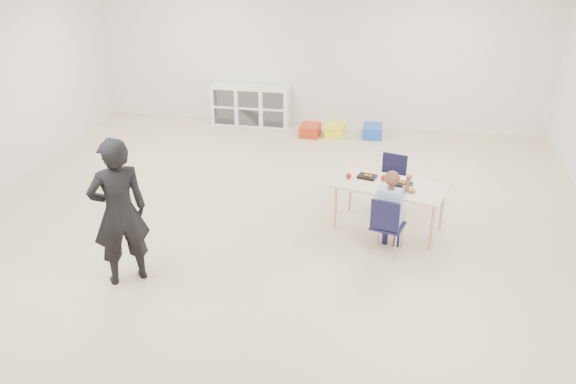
% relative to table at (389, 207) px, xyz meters
% --- Properties ---
extents(room, '(9.00, 9.02, 2.80)m').
position_rel_table_xyz_m(room, '(-1.39, -0.69, 1.10)').
color(room, beige).
rests_on(room, ground).
extents(table, '(1.44, 0.97, 0.60)m').
position_rel_table_xyz_m(table, '(0.00, 0.00, 0.00)').
color(table, beige).
rests_on(table, ground).
extents(chair_near, '(0.42, 0.41, 0.72)m').
position_rel_table_xyz_m(chair_near, '(0.00, -0.57, 0.06)').
color(chair_near, black).
rests_on(chair_near, ground).
extents(chair_far, '(0.42, 0.41, 0.72)m').
position_rel_table_xyz_m(chair_far, '(-0.00, 0.57, 0.06)').
color(chair_far, black).
rests_on(chair_far, ground).
extents(child, '(0.59, 0.59, 1.14)m').
position_rel_table_xyz_m(child, '(0.00, -0.57, 0.26)').
color(child, '#A0B8D9').
rests_on(child, chair_near).
extents(lunch_tray_near, '(0.25, 0.21, 0.03)m').
position_rel_table_xyz_m(lunch_tray_near, '(0.14, 0.01, 0.31)').
color(lunch_tray_near, black).
rests_on(lunch_tray_near, table).
extents(lunch_tray_far, '(0.25, 0.21, 0.03)m').
position_rel_table_xyz_m(lunch_tray_far, '(-0.29, 0.16, 0.31)').
color(lunch_tray_far, black).
rests_on(lunch_tray_far, table).
extents(milk_carton, '(0.09, 0.09, 0.10)m').
position_rel_table_xyz_m(milk_carton, '(-0.00, -0.14, 0.35)').
color(milk_carton, white).
rests_on(milk_carton, table).
extents(bread_roll, '(0.09, 0.09, 0.07)m').
position_rel_table_xyz_m(bread_roll, '(0.24, -0.16, 0.33)').
color(bread_roll, tan).
rests_on(bread_roll, table).
extents(apple_near, '(0.07, 0.07, 0.07)m').
position_rel_table_xyz_m(apple_near, '(-0.09, 0.10, 0.33)').
color(apple_near, '#9C140E').
rests_on(apple_near, table).
extents(apple_far, '(0.07, 0.07, 0.07)m').
position_rel_table_xyz_m(apple_far, '(-0.52, 0.09, 0.33)').
color(apple_far, '#9C140E').
rests_on(apple_far, table).
extents(cubby_shelf, '(1.40, 0.40, 0.70)m').
position_rel_table_xyz_m(cubby_shelf, '(-2.59, 3.59, 0.05)').
color(cubby_shelf, white).
rests_on(cubby_shelf, ground).
extents(adult, '(0.70, 0.66, 1.62)m').
position_rel_table_xyz_m(adult, '(-2.72, -1.63, 0.51)').
color(adult, black).
rests_on(adult, ground).
extents(bin_red, '(0.34, 0.42, 0.20)m').
position_rel_table_xyz_m(bin_red, '(-1.43, 3.17, -0.21)').
color(bin_red, '#AF2D11').
rests_on(bin_red, ground).
extents(bin_yellow, '(0.34, 0.42, 0.20)m').
position_rel_table_xyz_m(bin_yellow, '(-1.01, 3.24, -0.21)').
color(bin_yellow, yellow).
rests_on(bin_yellow, ground).
extents(bin_blue, '(0.34, 0.43, 0.21)m').
position_rel_table_xyz_m(bin_blue, '(-0.36, 3.29, -0.20)').
color(bin_blue, '#174CB0').
rests_on(bin_blue, ground).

